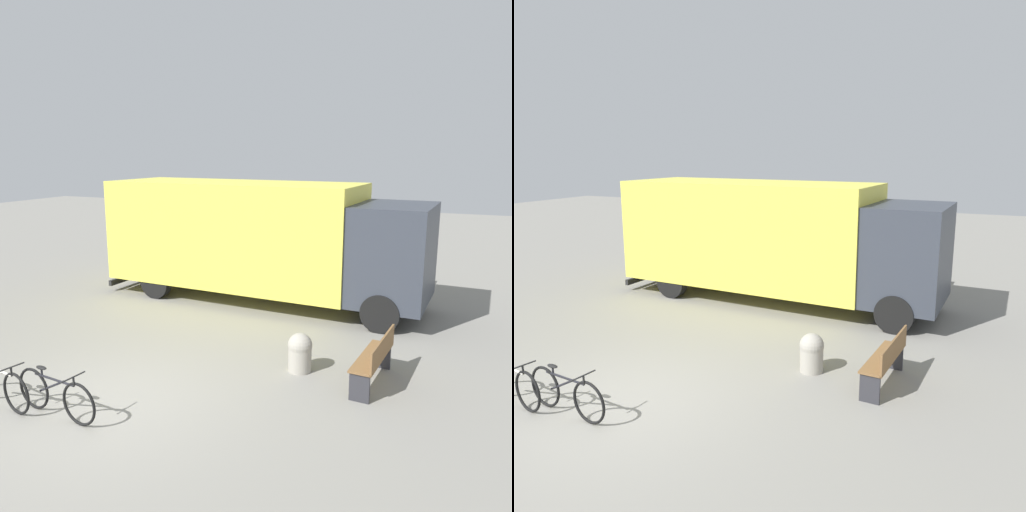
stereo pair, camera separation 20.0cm
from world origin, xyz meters
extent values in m
plane|color=gray|center=(0.00, 0.00, 0.00)|extent=(60.00, 60.00, 0.00)
cube|color=#EAE04C|center=(-0.84, 6.50, 1.85)|extent=(7.08, 2.90, 2.79)
cube|color=#333842|center=(3.54, 6.31, 1.64)|extent=(1.89, 2.57, 2.38)
cube|color=black|center=(-4.37, 6.66, 0.25)|extent=(0.21, 2.47, 0.16)
cylinder|color=black|center=(3.59, 7.45, 0.45)|extent=(0.91, 0.32, 0.90)
cylinder|color=black|center=(3.49, 5.18, 0.45)|extent=(0.91, 0.32, 0.90)
cylinder|color=black|center=(-2.71, 7.72, 0.45)|extent=(0.91, 0.32, 0.90)
cylinder|color=black|center=(-2.81, 5.45, 0.45)|extent=(0.91, 0.32, 0.90)
cube|color=brown|center=(3.81, 2.47, 0.51)|extent=(0.51, 1.62, 0.03)
cube|color=brown|center=(3.99, 2.45, 0.69)|extent=(0.15, 1.59, 0.41)
cube|color=#2D2D33|center=(3.75, 1.72, 0.24)|extent=(0.34, 0.07, 0.49)
cube|color=#2D2D33|center=(3.86, 3.21, 0.24)|extent=(0.34, 0.07, 0.49)
torus|color=black|center=(-1.10, -0.81, 0.35)|extent=(0.69, 0.17, 0.69)
cylinder|color=black|center=(-1.17, -0.80, 0.69)|extent=(0.03, 0.03, 0.15)
cylinder|color=black|center=(-1.17, -0.80, 0.77)|extent=(0.10, 0.44, 0.02)
torus|color=black|center=(-0.98, -0.58, 0.35)|extent=(0.69, 0.12, 0.69)
torus|color=black|center=(0.05, -0.68, 0.35)|extent=(0.69, 0.12, 0.69)
cylinder|color=black|center=(-0.47, -0.63, 0.62)|extent=(0.88, 0.13, 0.04)
cylinder|color=black|center=(-0.54, -0.62, 0.49)|extent=(0.58, 0.10, 0.32)
cylinder|color=black|center=(-0.75, -0.60, 0.68)|extent=(0.03, 0.03, 0.11)
ellipsoid|color=black|center=(-0.75, -0.60, 0.75)|extent=(0.23, 0.11, 0.05)
cylinder|color=black|center=(-0.03, -0.68, 0.69)|extent=(0.03, 0.03, 0.15)
cylinder|color=black|center=(-0.03, -0.68, 0.77)|extent=(0.07, 0.44, 0.02)
cylinder|color=#9E998C|center=(2.47, 2.47, 0.26)|extent=(0.44, 0.44, 0.51)
sphere|color=#9E998C|center=(2.47, 2.47, 0.51)|extent=(0.46, 0.46, 0.46)
camera|label=1|loc=(5.22, -5.91, 4.05)|focal=35.00mm
camera|label=2|loc=(5.41, -5.83, 4.05)|focal=35.00mm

